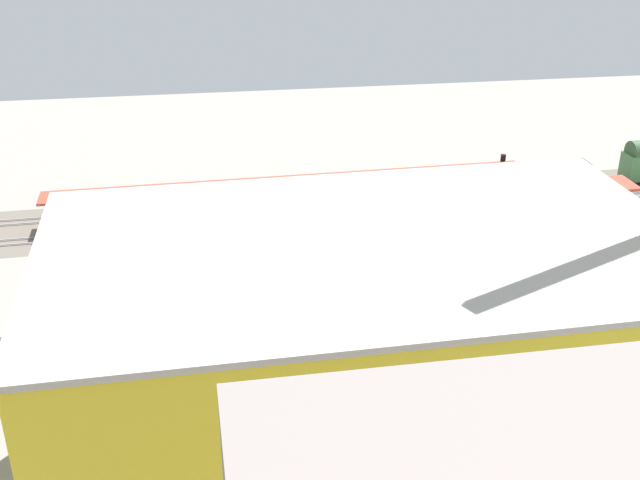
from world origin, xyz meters
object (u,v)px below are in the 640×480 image
object	(u,v)px
street_tree_5	(460,297)
traffic_light	(414,259)
parked_car_2	(588,282)
platform_canopy_far	(292,182)
construction_building	(363,365)
street_tree_0	(91,334)
parked_car_3	(526,287)
box_truck_1	(130,342)
platform_canopy_near	(395,200)
street_tree_1	(61,327)
box_truck_2	(465,317)
locomotive	(543,175)
parked_car_4	(474,293)
street_tree_2	(431,303)
box_truck_0	(131,350)

from	to	relation	value
street_tree_5	traffic_light	bearing A→B (deg)	-80.81
parked_car_2	traffic_light	xyz separation A→B (m)	(18.62, -1.22, 3.51)
traffic_light	platform_canopy_far	bearing A→B (deg)	-68.23
construction_building	street_tree_0	bearing A→B (deg)	-35.44
street_tree_5	parked_car_3	bearing A→B (deg)	-139.99
box_truck_1	traffic_light	bearing A→B (deg)	-166.27
platform_canopy_near	traffic_light	size ratio (longest dim) A/B	9.52
parked_car_3	street_tree_1	bearing A→B (deg)	9.69
box_truck_1	parked_car_3	bearing A→B (deg)	-171.91
platform_canopy_far	street_tree_0	xyz separation A→B (m)	(20.96, 34.38, 1.10)
parked_car_3	box_truck_2	world-z (taller)	box_truck_2
platform_canopy_near	parked_car_3	distance (m)	20.41
locomotive	traffic_light	world-z (taller)	traffic_light
street_tree_0	traffic_light	xyz separation A→B (m)	(-30.39, -10.76, -0.87)
parked_car_4	traffic_light	bearing A→B (deg)	-13.77
platform_canopy_far	box_truck_2	world-z (taller)	platform_canopy_far
locomotive	parked_car_3	distance (m)	31.20
parked_car_2	traffic_light	bearing A→B (deg)	-3.74
locomotive	street_tree_2	world-z (taller)	street_tree_2
street_tree_2	street_tree_5	bearing A→B (deg)	175.96
parked_car_4	construction_building	distance (m)	29.29
platform_canopy_near	street_tree_2	world-z (taller)	street_tree_2
street_tree_0	locomotive	bearing A→B (deg)	-146.15
box_truck_1	street_tree_5	xyz separation A→B (m)	(-29.40, 2.99, 3.67)
platform_canopy_near	traffic_light	distance (m)	16.72
box_truck_2	street_tree_1	distance (m)	36.36
locomotive	street_tree_1	distance (m)	68.71
platform_canopy_near	construction_building	bearing A→B (deg)	72.94
parked_car_2	parked_car_3	xyz separation A→B (m)	(6.75, -0.06, -0.02)
box_truck_0	box_truck_1	world-z (taller)	box_truck_0
parked_car_3	street_tree_2	size ratio (longest dim) A/B	0.62
traffic_light	locomotive	bearing A→B (deg)	-133.70
locomotive	parked_car_4	world-z (taller)	locomotive
platform_canopy_far	locomotive	size ratio (longest dim) A/B	3.99
box_truck_1	traffic_light	xyz separation A→B (m)	(-27.82, -6.80, 2.65)
parked_car_3	street_tree_0	xyz separation A→B (m)	(42.26, 9.60, 4.40)
construction_building	street_tree_2	world-z (taller)	construction_building
box_truck_1	street_tree_5	distance (m)	29.78
platform_canopy_far	construction_building	distance (m)	48.13
platform_canopy_near	box_truck_1	distance (m)	38.11
parked_car_3	street_tree_5	world-z (taller)	street_tree_5
parked_car_3	parked_car_4	world-z (taller)	parked_car_3
street_tree_5	box_truck_2	bearing A→B (deg)	-124.24
construction_building	street_tree_2	bearing A→B (deg)	-124.13
box_truck_0	street_tree_0	xyz separation A→B (m)	(2.79, 2.51, 3.46)
parked_car_3	construction_building	bearing A→B (deg)	46.14
box_truck_2	street_tree_1	world-z (taller)	street_tree_1
box_truck_1	traffic_light	size ratio (longest dim) A/B	1.42
parked_car_2	box_truck_1	world-z (taller)	box_truck_1
parked_car_3	box_truck_0	bearing A→B (deg)	10.18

